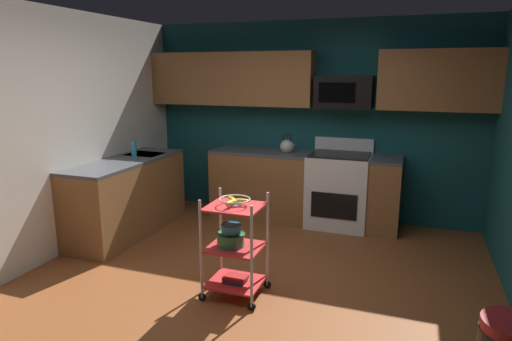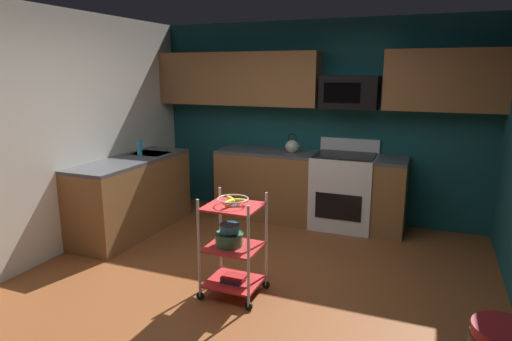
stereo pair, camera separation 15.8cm
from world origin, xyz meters
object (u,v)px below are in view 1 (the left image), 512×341
at_px(kettle, 287,146).
at_px(dish_soap_bottle, 134,149).
at_px(microwave, 344,92).
at_px(oven_range, 339,189).
at_px(mixing_bowl_large, 231,239).
at_px(mixing_bowl_small, 231,228).
at_px(fruit_bowl, 235,201).
at_px(book_stack, 236,279).
at_px(rolling_cart, 235,247).

relative_size(kettle, dish_soap_bottle, 1.32).
bearing_deg(kettle, microwave, 8.91).
relative_size(oven_range, mixing_bowl_large, 4.37).
distance_m(microwave, kettle, 0.99).
height_order(microwave, mixing_bowl_small, microwave).
distance_m(oven_range, mixing_bowl_small, 2.22).
bearing_deg(fruit_bowl, mixing_bowl_large, 180.00).
bearing_deg(book_stack, mixing_bowl_large, 180.00).
xyz_separation_m(oven_range, rolling_cart, (-0.54, -2.15, -0.03)).
relative_size(mixing_bowl_large, mixing_bowl_small, 1.38).
height_order(oven_range, microwave, microwave).
distance_m(microwave, dish_soap_bottle, 2.69).
relative_size(microwave, mixing_bowl_large, 2.78).
bearing_deg(fruit_bowl, mixing_bowl_small, 171.89).
bearing_deg(fruit_bowl, dish_soap_bottle, 147.13).
distance_m(oven_range, mixing_bowl_large, 2.23).
relative_size(oven_range, kettle, 4.17).
xyz_separation_m(fruit_bowl, kettle, (-0.15, 2.14, 0.12)).
distance_m(fruit_bowl, mixing_bowl_small, 0.26).
distance_m(fruit_bowl, book_stack, 0.72).
distance_m(book_stack, dish_soap_bottle, 2.35).
height_order(microwave, mixing_bowl_large, microwave).
distance_m(mixing_bowl_small, dish_soap_bottle, 2.19).
bearing_deg(rolling_cart, oven_range, 75.81).
bearing_deg(microwave, rolling_cart, -103.55).
bearing_deg(kettle, mixing_bowl_large, -87.13).
distance_m(microwave, fruit_bowl, 2.46).
relative_size(fruit_bowl, kettle, 1.03).
bearing_deg(microwave, dish_soap_bottle, -155.84).
height_order(book_stack, dish_soap_bottle, dish_soap_bottle).
height_order(mixing_bowl_large, mixing_bowl_small, mixing_bowl_small).
height_order(oven_range, fruit_bowl, oven_range).
xyz_separation_m(oven_range, kettle, (-0.69, -0.00, 0.52)).
relative_size(fruit_bowl, book_stack, 1.33).
height_order(fruit_bowl, mixing_bowl_small, fruit_bowl).
bearing_deg(kettle, book_stack, -86.01).
xyz_separation_m(mixing_bowl_large, kettle, (-0.11, 2.14, 0.48)).
xyz_separation_m(book_stack, kettle, (-0.15, 2.14, 0.85)).
xyz_separation_m(fruit_bowl, mixing_bowl_large, (-0.04, 0.00, -0.36)).
height_order(oven_range, book_stack, oven_range).
xyz_separation_m(oven_range, fruit_bowl, (-0.54, -2.15, 0.40)).
bearing_deg(kettle, dish_soap_bottle, -150.38).
xyz_separation_m(oven_range, mixing_bowl_large, (-0.59, -2.15, 0.04)).
xyz_separation_m(mixing_bowl_small, book_stack, (0.04, -0.01, -0.47)).
relative_size(mixing_bowl_small, book_stack, 0.89).
relative_size(mixing_bowl_large, dish_soap_bottle, 1.26).
distance_m(rolling_cart, fruit_bowl, 0.42).
xyz_separation_m(mixing_bowl_large, mixing_bowl_small, (0.00, 0.01, 0.10)).
distance_m(microwave, rolling_cart, 2.63).
bearing_deg(fruit_bowl, microwave, 76.45).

